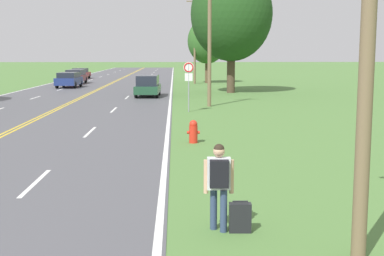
% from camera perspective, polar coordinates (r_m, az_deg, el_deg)
% --- Properties ---
extents(hitchhiker_person, '(0.57, 0.42, 1.67)m').
position_cam_1_polar(hitchhiker_person, '(10.02, 2.88, -5.40)').
color(hitchhiker_person, navy).
rests_on(hitchhiker_person, ground).
extents(suitcase, '(0.42, 0.20, 0.61)m').
position_cam_1_polar(suitcase, '(10.20, 5.15, -9.50)').
color(suitcase, black).
rests_on(suitcase, ground).
extents(fire_hydrant, '(0.48, 0.32, 0.86)m').
position_cam_1_polar(fire_hydrant, '(19.99, 0.14, -0.36)').
color(fire_hydrant, red).
rests_on(fire_hydrant, ground).
extents(traffic_sign, '(0.60, 0.10, 2.84)m').
position_cam_1_polar(traffic_sign, '(30.58, -0.36, 5.75)').
color(traffic_sign, gray).
rests_on(traffic_sign, ground).
extents(utility_pole_midground, '(1.80, 0.24, 7.31)m').
position_cam_1_polar(utility_pole_midground, '(33.73, 1.88, 8.77)').
color(utility_pole_midground, brown).
rests_on(utility_pole_midground, ground).
extents(utility_pole_far, '(1.80, 0.24, 9.51)m').
position_cam_1_polar(utility_pole_far, '(59.15, 0.29, 9.51)').
color(utility_pole_far, brown).
rests_on(utility_pole_far, ground).
extents(tree_left_verge, '(6.83, 6.83, 10.52)m').
position_cam_1_polar(tree_left_verge, '(45.67, 4.24, 12.02)').
color(tree_left_verge, '#473828').
rests_on(tree_left_verge, ground).
extents(tree_behind_sign, '(4.38, 4.38, 7.22)m').
position_cam_1_polar(tree_behind_sign, '(60.54, 1.62, 9.25)').
color(tree_behind_sign, brown).
rests_on(tree_behind_sign, ground).
extents(car_dark_green_van_nearest, '(1.91, 4.63, 1.64)m').
position_cam_1_polar(car_dark_green_van_nearest, '(41.73, -4.73, 4.56)').
color(car_dark_green_van_nearest, black).
rests_on(car_dark_green_van_nearest, ground).
extents(car_dark_blue_hatchback_approaching, '(2.10, 4.16, 1.49)m').
position_cam_1_polar(car_dark_blue_hatchback_approaching, '(53.76, -13.00, 5.08)').
color(car_dark_blue_hatchback_approaching, black).
rests_on(car_dark_blue_hatchback_approaching, ground).
extents(car_maroon_suv_mid_near, '(1.89, 4.76, 1.55)m').
position_cam_1_polar(car_maroon_suv_mid_near, '(60.43, -12.29, 5.44)').
color(car_maroon_suv_mid_near, black).
rests_on(car_maroon_suv_mid_near, ground).
extents(car_red_sedan_mid_far, '(2.07, 4.29, 1.38)m').
position_cam_1_polar(car_red_sedan_mid_far, '(72.18, -11.80, 5.74)').
color(car_red_sedan_mid_far, black).
rests_on(car_red_sedan_mid_far, ground).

